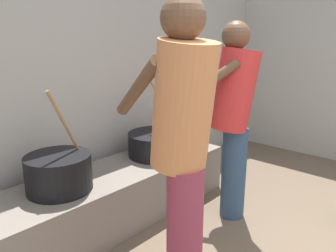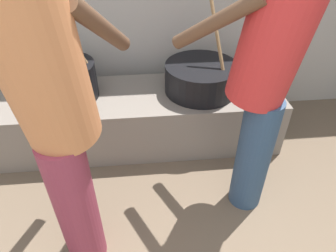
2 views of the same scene
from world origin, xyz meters
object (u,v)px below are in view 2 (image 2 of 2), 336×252
at_px(cooking_pot_secondary, 64,81).
at_px(cook_in_orange_shirt, 54,108).
at_px(cooking_pot_main, 201,78).
at_px(cook_in_red_shirt, 265,74).

bearing_deg(cooking_pot_secondary, cook_in_orange_shirt, -78.14).
relative_size(cooking_pot_main, cook_in_orange_shirt, 0.40).
xyz_separation_m(cooking_pot_secondary, cook_in_orange_shirt, (0.20, -0.94, 0.39)).
xyz_separation_m(cooking_pot_secondary, cook_in_red_shirt, (1.14, -0.67, 0.35)).
height_order(cooking_pot_secondary, cook_in_red_shirt, cook_in_red_shirt).
distance_m(cooking_pot_main, cook_in_orange_shirt, 1.29).
bearing_deg(cook_in_orange_shirt, cooking_pot_main, 50.43).
distance_m(cooking_pot_main, cook_in_red_shirt, 0.78).
distance_m(cooking_pot_secondary, cook_in_orange_shirt, 1.04).
bearing_deg(cook_in_orange_shirt, cook_in_red_shirt, 16.01).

